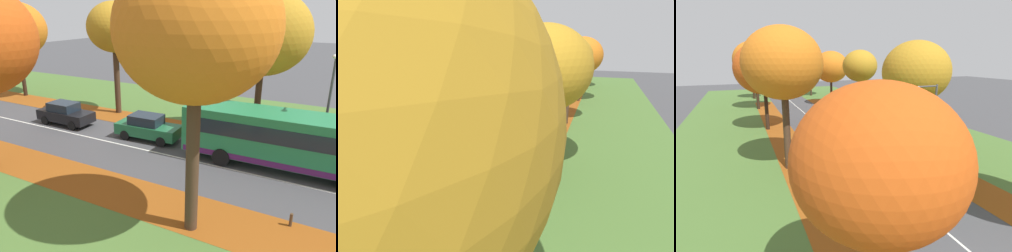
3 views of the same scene
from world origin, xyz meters
TOP-DOWN VIEW (x-y plane):
  - grass_verge_left at (-9.20, 20.00)m, footprint 12.00×90.00m
  - leaf_litter_left at (-4.60, 14.00)m, footprint 2.80×60.00m
  - grass_verge_right at (9.20, 20.00)m, footprint 12.00×90.00m
  - leaf_litter_right at (4.60, 14.00)m, footprint 2.80×60.00m
  - road_centre_line at (0.00, 20.00)m, footprint 0.12×80.00m
  - tree_left_near at (-5.44, 13.93)m, footprint 5.29×5.29m
  - tree_right_near at (5.29, 14.27)m, footprint 5.54×5.54m
  - tree_right_mid at (5.44, 25.46)m, footprint 4.19×4.19m
  - tree_right_far at (5.68, 36.93)m, footprint 5.50×5.50m
  - bollard_sixth at (-3.52, 10.57)m, footprint 0.12×0.12m
  - streetlamp_right at (3.67, 10.16)m, footprint 1.89×0.28m
  - bus at (1.48, 11.92)m, footprint 2.79×10.44m
  - car_green_lead at (1.62, 20.24)m, footprint 1.93×4.27m
  - car_black_following at (1.27, 27.12)m, footprint 1.82×4.22m

SIDE VIEW (x-z plane):
  - road_centre_line at x=0.00m, z-range 0.00..0.01m
  - grass_verge_left at x=-9.20m, z-range 0.00..0.01m
  - grass_verge_right at x=9.20m, z-range 0.00..0.01m
  - leaf_litter_left at x=-4.60m, z-range 0.01..0.01m
  - leaf_litter_right at x=4.60m, z-range 0.01..0.01m
  - bollard_sixth at x=-3.52m, z-range 0.00..0.56m
  - car_green_lead at x=1.62m, z-range 0.00..1.62m
  - car_black_following at x=1.27m, z-range 0.00..1.62m
  - bus at x=1.48m, z-range 0.21..3.19m
  - streetlamp_right at x=3.67m, z-range 0.74..6.74m
  - tree_right_far at x=5.68m, z-range 1.86..10.56m
  - tree_right_near at x=5.29m, z-range 2.03..11.11m
  - tree_right_mid at x=5.44m, z-range 2.35..10.95m
  - tree_left_near at x=-5.44m, z-range 2.45..12.20m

